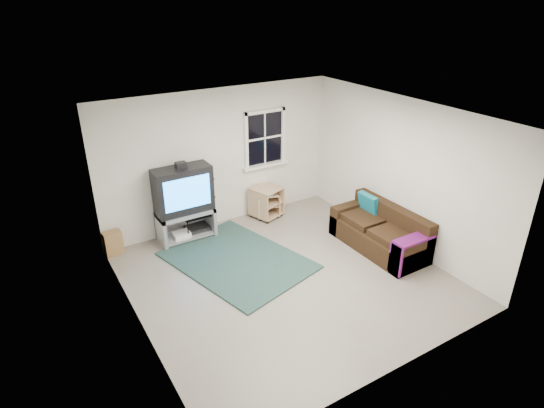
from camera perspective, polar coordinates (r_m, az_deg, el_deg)
room at (r=8.87m, az=-0.90°, el=7.82°), size 4.60×4.62×4.60m
tv_unit at (r=8.18m, az=-11.04°, el=0.79°), size 1.01×0.50×1.48m
av_rack at (r=8.42m, az=-9.40°, el=-0.64°), size 0.58×0.42×1.17m
side_table_left at (r=9.05m, az=-0.93°, el=0.40°), size 0.66×0.66×0.62m
side_table_right at (r=9.10m, az=-0.80°, el=0.27°), size 0.54×0.54×0.52m
sofa at (r=8.18m, az=13.46°, el=-3.56°), size 0.80×1.80×0.82m
shag_rug at (r=7.74m, az=-4.38°, el=-7.02°), size 2.25×2.71×0.03m
paper_bag at (r=8.27m, az=-19.31°, el=-4.65°), size 0.31×0.21×0.42m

